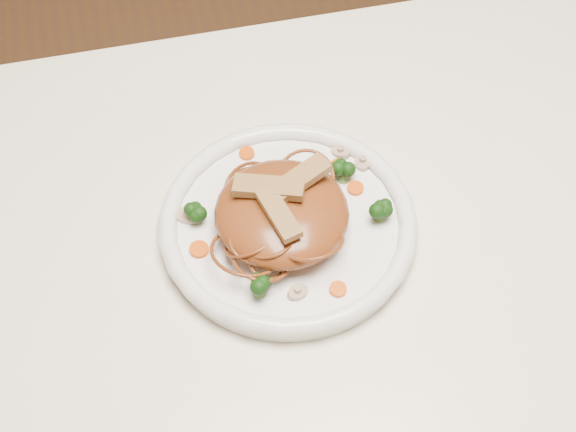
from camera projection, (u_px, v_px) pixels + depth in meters
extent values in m
cube|color=white|center=(375.00, 280.00, 0.90)|extent=(1.20, 0.80, 0.04)
cylinder|color=white|center=(288.00, 228.00, 0.90)|extent=(0.32, 0.32, 0.02)
ellipsoid|color=brown|center=(282.00, 213.00, 0.87)|extent=(0.18, 0.18, 0.05)
cube|color=#A4814D|center=(299.00, 180.00, 0.86)|extent=(0.07, 0.05, 0.01)
cube|color=#A4814D|center=(269.00, 187.00, 0.86)|extent=(0.08, 0.05, 0.01)
cube|color=#A4814D|center=(279.00, 214.00, 0.84)|extent=(0.04, 0.07, 0.01)
cylinder|color=#D55407|center=(338.00, 166.00, 0.94)|extent=(0.02, 0.02, 0.00)
cylinder|color=#D55407|center=(199.00, 249.00, 0.87)|extent=(0.02, 0.02, 0.00)
cylinder|color=#D55407|center=(355.00, 188.00, 0.92)|extent=(0.02, 0.02, 0.00)
cylinder|color=#D55407|center=(247.00, 154.00, 0.95)|extent=(0.02, 0.02, 0.00)
cylinder|color=#D55407|center=(338.00, 289.00, 0.85)|extent=(0.02, 0.02, 0.00)
cylinder|color=beige|center=(298.00, 292.00, 0.84)|extent=(0.03, 0.03, 0.01)
cylinder|color=beige|center=(363.00, 162.00, 0.94)|extent=(0.03, 0.03, 0.01)
cylinder|color=beige|center=(188.00, 216.00, 0.90)|extent=(0.04, 0.04, 0.01)
cylinder|color=beige|center=(341.00, 152.00, 0.95)|extent=(0.03, 0.03, 0.01)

